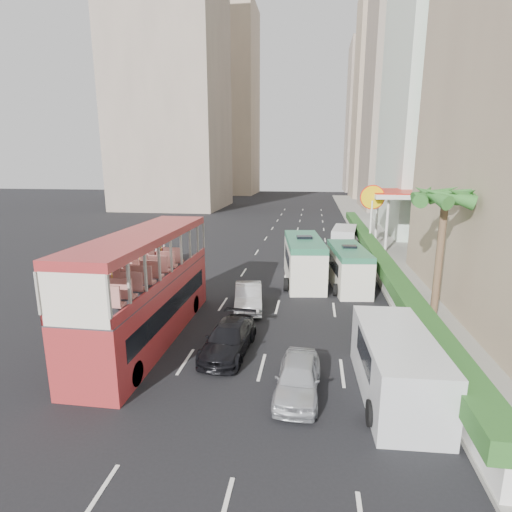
% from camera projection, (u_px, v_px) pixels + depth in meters
% --- Properties ---
extents(ground_plane, '(200.00, 200.00, 0.00)m').
position_uv_depth(ground_plane, '(276.00, 346.00, 18.02)').
color(ground_plane, black).
rests_on(ground_plane, ground).
extents(double_decker_bus, '(2.50, 11.00, 5.06)m').
position_uv_depth(double_decker_bus, '(147.00, 287.00, 18.28)').
color(double_decker_bus, '#A02829').
rests_on(double_decker_bus, ground).
extents(car_silver_lane_a, '(2.09, 4.38, 1.38)m').
position_uv_depth(car_silver_lane_a, '(249.00, 308.00, 22.70)').
color(car_silver_lane_a, silver).
rests_on(car_silver_lane_a, ground).
extents(car_silver_lane_b, '(1.70, 3.87, 1.30)m').
position_uv_depth(car_silver_lane_b, '(298.00, 394.00, 14.27)').
color(car_silver_lane_b, silver).
rests_on(car_silver_lane_b, ground).
extents(car_black, '(2.10, 4.53, 1.28)m').
position_uv_depth(car_black, '(229.00, 352.00, 17.41)').
color(car_black, black).
rests_on(car_black, ground).
extents(van_asset, '(2.37, 4.49, 1.20)m').
position_uv_depth(van_asset, '(305.00, 266.00, 31.84)').
color(van_asset, silver).
rests_on(van_asset, ground).
extents(minibus_near, '(3.14, 7.11, 3.05)m').
position_uv_depth(minibus_near, '(304.00, 260.00, 27.50)').
color(minibus_near, silver).
rests_on(minibus_near, ground).
extents(minibus_far, '(2.68, 6.19, 2.66)m').
position_uv_depth(minibus_far, '(348.00, 267.00, 26.34)').
color(minibus_far, silver).
rests_on(minibus_far, ground).
extents(panel_van_near, '(2.54, 5.82, 2.29)m').
position_uv_depth(panel_van_near, '(396.00, 366.00, 13.95)').
color(panel_van_near, silver).
rests_on(panel_van_near, ground).
extents(panel_van_far, '(2.73, 5.36, 2.05)m').
position_uv_depth(panel_van_far, '(344.00, 238.00, 38.19)').
color(panel_van_far, silver).
rests_on(panel_van_far, ground).
extents(sidewalk, '(6.00, 120.00, 0.18)m').
position_uv_depth(sidewalk, '(387.00, 243.00, 40.84)').
color(sidewalk, '#99968C').
rests_on(sidewalk, ground).
extents(kerb_wall, '(0.30, 44.00, 1.00)m').
position_uv_depth(kerb_wall, '(374.00, 262.00, 30.50)').
color(kerb_wall, silver).
rests_on(kerb_wall, sidewalk).
extents(hedge, '(1.10, 44.00, 0.70)m').
position_uv_depth(hedge, '(375.00, 251.00, 30.30)').
color(hedge, '#2D6626').
rests_on(hedge, kerb_wall).
extents(palm_tree, '(0.36, 0.36, 6.40)m').
position_uv_depth(palm_tree, '(439.00, 259.00, 20.02)').
color(palm_tree, brown).
rests_on(palm_tree, sidewalk).
extents(shell_station, '(6.50, 8.00, 5.50)m').
position_uv_depth(shell_station, '(403.00, 220.00, 38.17)').
color(shell_station, silver).
rests_on(shell_station, ground).
extents(tower_mid, '(16.00, 16.00, 50.00)m').
position_uv_depth(tower_mid, '(420.00, 57.00, 65.71)').
color(tower_mid, tan).
rests_on(tower_mid, ground).
extents(tower_far_a, '(14.00, 14.00, 44.00)m').
position_uv_depth(tower_far_a, '(387.00, 99.00, 89.66)').
color(tower_far_a, tan).
rests_on(tower_far_a, ground).
extents(tower_far_b, '(14.00, 14.00, 40.00)m').
position_uv_depth(tower_far_b, '(373.00, 119.00, 111.32)').
color(tower_far_b, tan).
rests_on(tower_far_b, ground).
extents(tower_left_a, '(18.00, 18.00, 52.00)m').
position_uv_depth(tower_left_a, '(169.00, 56.00, 68.44)').
color(tower_left_a, tan).
rests_on(tower_left_a, ground).
extents(tower_left_b, '(16.00, 16.00, 46.00)m').
position_uv_depth(tower_left_b, '(225.00, 103.00, 102.57)').
color(tower_left_b, tan).
rests_on(tower_left_b, ground).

